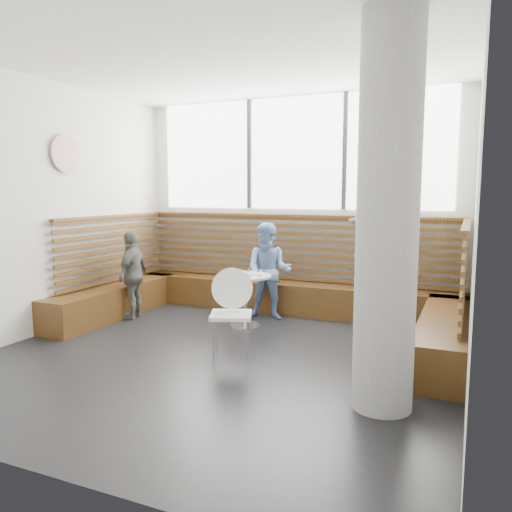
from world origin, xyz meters
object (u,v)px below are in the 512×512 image
at_px(concrete_column, 388,217).
at_px(cafe_table, 245,290).
at_px(child_left, 133,275).
at_px(adult_man, 375,275).
at_px(child_back, 269,271).
at_px(cafe_chair, 234,305).

height_order(concrete_column, cafe_table, concrete_column).
height_order(cafe_table, child_left, child_left).
bearing_deg(adult_man, concrete_column, -168.35).
xyz_separation_m(concrete_column, adult_man, (-0.37, 1.64, -0.75)).
relative_size(cafe_table, child_back, 0.51).
distance_m(cafe_chair, adult_man, 1.66).
distance_m(cafe_chair, child_left, 2.27).
bearing_deg(adult_man, cafe_chair, 122.95).
bearing_deg(cafe_table, concrete_column, -41.10).
height_order(cafe_chair, child_back, child_back).
bearing_deg(adult_man, cafe_table, 82.12).
xyz_separation_m(cafe_table, adult_man, (1.73, -0.20, 0.34)).
relative_size(cafe_table, cafe_chair, 0.73).
xyz_separation_m(concrete_column, child_left, (-3.79, 1.65, -0.97)).
xyz_separation_m(adult_man, child_left, (-3.42, 0.01, -0.22)).
height_order(cafe_chair, adult_man, adult_man).
xyz_separation_m(adult_man, child_back, (-1.61, 0.71, -0.16)).
relative_size(concrete_column, cafe_chair, 3.33).
distance_m(adult_man, child_left, 3.43).
bearing_deg(child_back, adult_man, -33.50).
relative_size(concrete_column, child_left, 2.56).
xyz_separation_m(concrete_column, cafe_table, (-2.11, 1.84, -1.09)).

